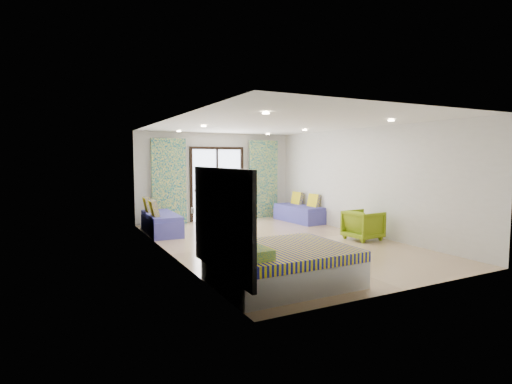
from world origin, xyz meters
name	(u,v)px	position (x,y,z in m)	size (l,w,h in m)	color
floor	(277,242)	(0.00, 0.00, 0.00)	(5.00, 7.50, 0.01)	tan
ceiling	(278,124)	(0.00, 0.00, 2.70)	(5.00, 7.50, 0.01)	silver
wall_back	(217,177)	(0.00, 3.75, 1.35)	(5.00, 0.01, 2.70)	silver
wall_front	(409,199)	(0.00, -3.75, 1.35)	(5.00, 0.01, 2.70)	silver
wall_left	(169,188)	(-2.50, 0.00, 1.35)	(0.01, 7.50, 2.70)	silver
wall_right	(362,181)	(2.50, 0.00, 1.35)	(0.01, 7.50, 2.70)	silver
balcony_door	(217,180)	(0.00, 3.72, 1.26)	(1.76, 0.08, 2.28)	black
balcony_rail	(217,190)	(0.00, 3.73, 0.95)	(1.52, 0.03, 0.04)	#595451
curtain_left	(169,182)	(-1.55, 3.57, 1.25)	(1.00, 0.10, 2.50)	beige
curtain_right	(263,179)	(1.55, 3.57, 1.25)	(1.00, 0.10, 2.50)	beige
downlight_a	(266,113)	(-1.40, -2.00, 2.67)	(0.12, 0.12, 0.02)	#FFE0B2
downlight_b	(391,121)	(1.40, -2.00, 2.67)	(0.12, 0.12, 0.02)	#FFE0B2
downlight_c	(204,126)	(-1.40, 1.00, 2.67)	(0.12, 0.12, 0.02)	#FFE0B2
downlight_d	(305,130)	(1.40, 1.00, 2.67)	(0.12, 0.12, 0.02)	#FFE0B2
downlight_e	(179,131)	(-1.40, 3.00, 2.67)	(0.12, 0.12, 0.02)	#FFE0B2
downlight_f	(268,134)	(1.40, 3.00, 2.67)	(0.12, 0.12, 0.02)	#FFE0B2
headboard	(221,221)	(-2.46, -2.63, 1.05)	(0.06, 2.10, 1.50)	black
switch_plate	(193,211)	(-2.47, -1.38, 1.05)	(0.02, 0.10, 0.10)	silver
bed	(281,265)	(-1.48, -2.63, 0.30)	(2.06, 1.68, 0.71)	silver
daybed_left	(161,222)	(-2.12, 2.33, 0.29)	(0.79, 1.89, 0.92)	#41419B
daybed_right	(299,213)	(2.12, 2.31, 0.27)	(0.80, 1.81, 0.87)	#41419B
coffee_table	(230,216)	(-0.32, 1.98, 0.37)	(0.79, 0.79, 0.73)	silver
vase	(228,211)	(-0.35, 2.03, 0.51)	(0.18, 0.18, 0.18)	white
armchair	(363,224)	(1.97, -0.66, 0.38)	(0.75, 0.70, 0.77)	olive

